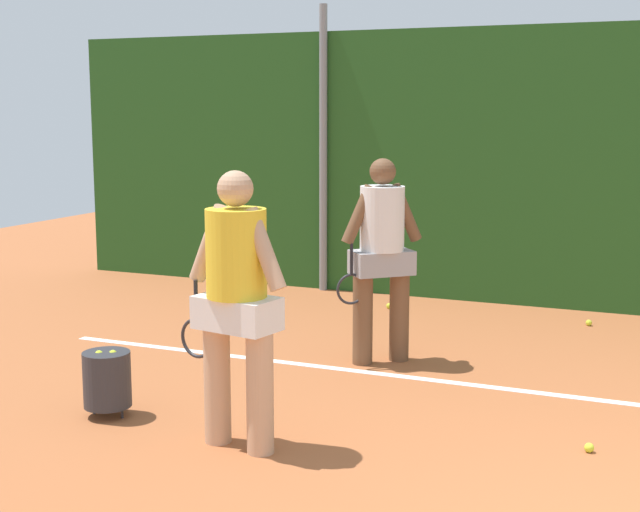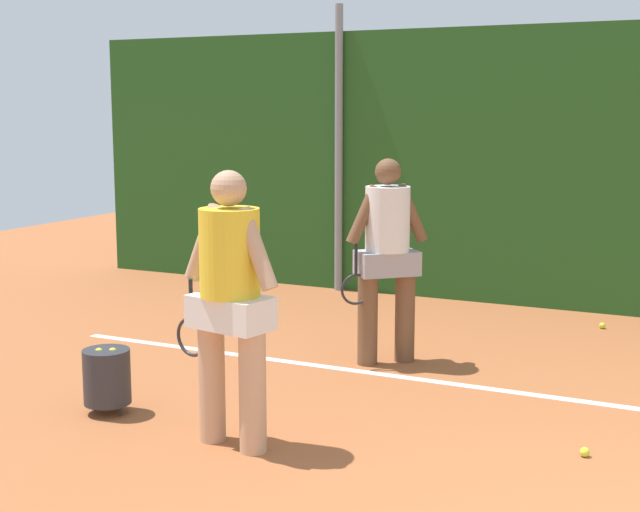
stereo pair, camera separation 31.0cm
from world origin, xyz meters
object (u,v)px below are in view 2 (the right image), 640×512
player_foreground_near (230,294)px  tennis_ball_4 (585,452)px  ball_hopper (107,376)px  tennis_ball_2 (602,326)px  player_midcourt (387,250)px  tennis_ball_3 (402,307)px

player_foreground_near → tennis_ball_4: 2.61m
player_foreground_near → tennis_ball_4: (2.24, 0.85, -1.04)m
ball_hopper → tennis_ball_2: size_ratio=7.78×
player_foreground_near → tennis_ball_2: (1.78, 4.59, -1.04)m
player_midcourt → tennis_ball_4: size_ratio=28.29×
player_foreground_near → tennis_ball_3: size_ratio=28.89×
player_foreground_near → player_midcourt: player_foreground_near is taller
player_foreground_near → tennis_ball_4: size_ratio=28.89×
ball_hopper → tennis_ball_4: (3.45, 0.67, -0.26)m
tennis_ball_2 → player_foreground_near: bearing=-111.2°
player_midcourt → ball_hopper: 2.73m
player_midcourt → ball_hopper: bearing=14.9°
tennis_ball_2 → tennis_ball_4: 3.77m
tennis_ball_2 → tennis_ball_3: 2.24m
ball_hopper → tennis_ball_3: bearing=80.2°
player_foreground_near → tennis_ball_2: bearing=-100.9°
player_midcourt → tennis_ball_2: (1.59, 2.20, -1.01)m
tennis_ball_2 → tennis_ball_3: (-2.24, -0.05, 0.00)m
player_midcourt → tennis_ball_2: size_ratio=28.29×
player_foreground_near → tennis_ball_3: 4.68m
player_foreground_near → tennis_ball_3: bearing=-73.9°
tennis_ball_2 → tennis_ball_3: bearing=-178.7°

